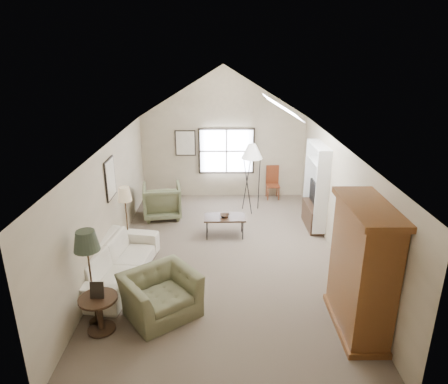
{
  "coord_description": "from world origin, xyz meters",
  "views": [
    {
      "loc": [
        -0.06,
        -7.95,
        4.41
      ],
      "look_at": [
        0.0,
        0.4,
        1.4
      ],
      "focal_mm": 32.0,
      "sensor_mm": 36.0,
      "label": 1
    }
  ],
  "objects_px": {
    "side_table": "(100,314)",
    "side_chair": "(273,183)",
    "armchair_far": "(162,201)",
    "sofa": "(117,262)",
    "armoire": "(362,269)",
    "coffee_table": "(225,226)",
    "armchair_near": "(160,294)"
  },
  "relations": [
    {
      "from": "armchair_near",
      "to": "side_table",
      "type": "height_order",
      "value": "armchair_near"
    },
    {
      "from": "armoire",
      "to": "armchair_far",
      "type": "xyz_separation_m",
      "value": [
        -3.87,
        4.68,
        -0.63
      ]
    },
    {
      "from": "armoire",
      "to": "armchair_near",
      "type": "distance_m",
      "value": 3.4
    },
    {
      "from": "sofa",
      "to": "coffee_table",
      "type": "xyz_separation_m",
      "value": [
        2.18,
        1.92,
        -0.11
      ]
    },
    {
      "from": "armoire",
      "to": "sofa",
      "type": "distance_m",
      "value": 4.66
    },
    {
      "from": "armoire",
      "to": "sofa",
      "type": "height_order",
      "value": "armoire"
    },
    {
      "from": "armchair_near",
      "to": "side_table",
      "type": "bearing_deg",
      "value": 167.98
    },
    {
      "from": "armchair_far",
      "to": "coffee_table",
      "type": "height_order",
      "value": "armchair_far"
    },
    {
      "from": "armoire",
      "to": "side_table",
      "type": "xyz_separation_m",
      "value": [
        -4.23,
        -0.07,
        -0.79
      ]
    },
    {
      "from": "coffee_table",
      "to": "side_table",
      "type": "bearing_deg",
      "value": -120.53
    },
    {
      "from": "coffee_table",
      "to": "side_table",
      "type": "xyz_separation_m",
      "value": [
        -2.08,
        -3.52,
        0.05
      ]
    },
    {
      "from": "coffee_table",
      "to": "side_chair",
      "type": "bearing_deg",
      "value": 60.28
    },
    {
      "from": "sofa",
      "to": "armchair_far",
      "type": "bearing_deg",
      "value": 0.38
    },
    {
      "from": "armchair_far",
      "to": "sofa",
      "type": "bearing_deg",
      "value": 72.29
    },
    {
      "from": "armoire",
      "to": "armchair_far",
      "type": "relative_size",
      "value": 2.14
    },
    {
      "from": "side_table",
      "to": "side_chair",
      "type": "bearing_deg",
      "value": 59.82
    },
    {
      "from": "armchair_far",
      "to": "coffee_table",
      "type": "relative_size",
      "value": 1.01
    },
    {
      "from": "armoire",
      "to": "armchair_far",
      "type": "bearing_deg",
      "value": 129.58
    },
    {
      "from": "side_chair",
      "to": "sofa",
      "type": "bearing_deg",
      "value": -130.5
    },
    {
      "from": "side_chair",
      "to": "armoire",
      "type": "bearing_deg",
      "value": -85.53
    },
    {
      "from": "sofa",
      "to": "coffee_table",
      "type": "height_order",
      "value": "sofa"
    },
    {
      "from": "side_table",
      "to": "sofa",
      "type": "bearing_deg",
      "value": 93.58
    },
    {
      "from": "sofa",
      "to": "side_chair",
      "type": "relative_size",
      "value": 2.46
    },
    {
      "from": "armchair_near",
      "to": "side_table",
      "type": "xyz_separation_m",
      "value": [
        -0.93,
        -0.43,
        -0.07
      ]
    },
    {
      "from": "armchair_near",
      "to": "coffee_table",
      "type": "height_order",
      "value": "armchair_near"
    },
    {
      "from": "armoire",
      "to": "armchair_near",
      "type": "bearing_deg",
      "value": 173.68
    },
    {
      "from": "sofa",
      "to": "coffee_table",
      "type": "bearing_deg",
      "value": -39.73
    },
    {
      "from": "armoire",
      "to": "side_chair",
      "type": "relative_size",
      "value": 2.15
    },
    {
      "from": "coffee_table",
      "to": "side_chair",
      "type": "xyz_separation_m",
      "value": [
        1.51,
        2.65,
        0.25
      ]
    },
    {
      "from": "sofa",
      "to": "armchair_far",
      "type": "relative_size",
      "value": 2.44
    },
    {
      "from": "armchair_near",
      "to": "side_table",
      "type": "relative_size",
      "value": 1.9
    },
    {
      "from": "side_table",
      "to": "side_chair",
      "type": "relative_size",
      "value": 0.62
    }
  ]
}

